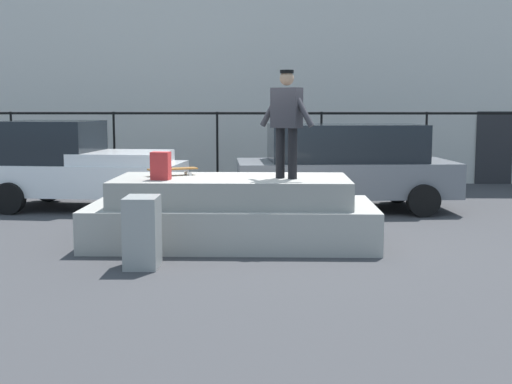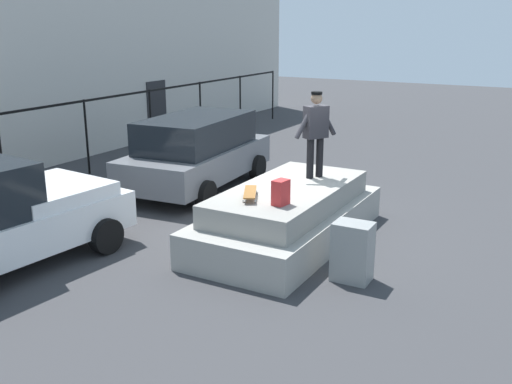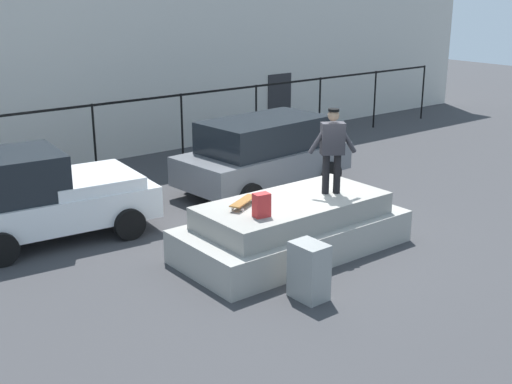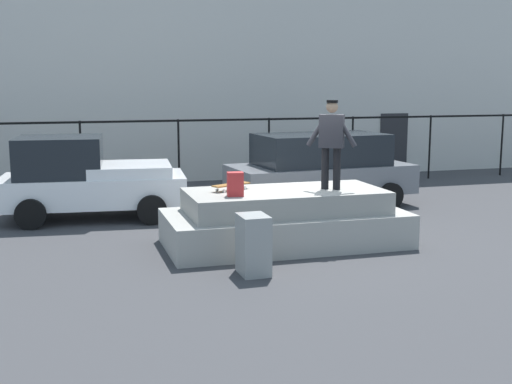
{
  "view_description": "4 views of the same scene",
  "coord_description": "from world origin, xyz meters",
  "px_view_note": "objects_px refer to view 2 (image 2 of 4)",
  "views": [
    {
      "loc": [
        0.13,
        -11.18,
        2.17
      ],
      "look_at": [
        -0.19,
        0.7,
        0.67
      ],
      "focal_mm": 48.22,
      "sensor_mm": 36.0,
      "label": 1
    },
    {
      "loc": [
        -9.85,
        -5.0,
        3.96
      ],
      "look_at": [
        -0.02,
        0.51,
        0.67
      ],
      "focal_mm": 41.04,
      "sensor_mm": 36.0,
      "label": 2
    },
    {
      "loc": [
        -8.45,
        -9.43,
        4.96
      ],
      "look_at": [
        -0.55,
        0.65,
        0.92
      ],
      "focal_mm": 46.8,
      "sensor_mm": 36.0,
      "label": 3
    },
    {
      "loc": [
        -4.48,
        -11.89,
        3.02
      ],
      "look_at": [
        -0.9,
        0.22,
        0.91
      ],
      "focal_mm": 46.2,
      "sensor_mm": 36.0,
      "label": 4
    }
  ],
  "objects_px": {
    "backpack": "(281,192)",
    "utility_box": "(352,252)",
    "skateboard": "(250,192)",
    "car_grey_hatchback_mid": "(197,151)",
    "skateboarder": "(316,129)"
  },
  "relations": [
    {
      "from": "skateboard",
      "to": "utility_box",
      "type": "bearing_deg",
      "value": -93.98
    },
    {
      "from": "backpack",
      "to": "utility_box",
      "type": "distance_m",
      "value": 1.52
    },
    {
      "from": "skateboarder",
      "to": "car_grey_hatchback_mid",
      "type": "xyz_separation_m",
      "value": [
        1.28,
        3.67,
        -1.06
      ]
    },
    {
      "from": "backpack",
      "to": "skateboard",
      "type": "bearing_deg",
      "value": 89.84
    },
    {
      "from": "skateboarder",
      "to": "car_grey_hatchback_mid",
      "type": "relative_size",
      "value": 0.36
    },
    {
      "from": "backpack",
      "to": "utility_box",
      "type": "height_order",
      "value": "backpack"
    },
    {
      "from": "skateboard",
      "to": "backpack",
      "type": "distance_m",
      "value": 0.65
    },
    {
      "from": "car_grey_hatchback_mid",
      "to": "backpack",
      "type": "bearing_deg",
      "value": -129.24
    },
    {
      "from": "skateboard",
      "to": "backpack",
      "type": "height_order",
      "value": "backpack"
    },
    {
      "from": "backpack",
      "to": "car_grey_hatchback_mid",
      "type": "height_order",
      "value": "car_grey_hatchback_mid"
    },
    {
      "from": "car_grey_hatchback_mid",
      "to": "utility_box",
      "type": "distance_m",
      "value": 6.15
    },
    {
      "from": "skateboarder",
      "to": "skateboard",
      "type": "xyz_separation_m",
      "value": [
        -1.82,
        0.4,
        -0.86
      ]
    },
    {
      "from": "utility_box",
      "to": "car_grey_hatchback_mid",
      "type": "bearing_deg",
      "value": 57.31
    },
    {
      "from": "backpack",
      "to": "car_grey_hatchback_mid",
      "type": "xyz_separation_m",
      "value": [
        3.19,
        3.91,
        -0.32
      ]
    },
    {
      "from": "backpack",
      "to": "car_grey_hatchback_mid",
      "type": "relative_size",
      "value": 0.09
    }
  ]
}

